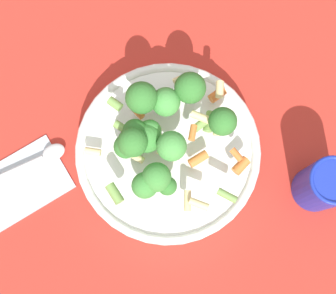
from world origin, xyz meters
TOP-DOWN VIEW (x-y plane):
  - ground_plane at (0.00, 0.00)m, footprint 3.00×3.00m
  - bowl at (0.00, 0.00)m, footprint 0.28×0.28m
  - pasta_salad at (-0.00, 0.02)m, footprint 0.23×0.23m
  - cup at (0.17, -0.16)m, footprint 0.07×0.07m
  - napkin at (-0.22, 0.08)m, footprint 0.15×0.10m
  - spoon at (-0.18, 0.10)m, footprint 0.17×0.03m

SIDE VIEW (x-z plane):
  - ground_plane at x=0.00m, z-range 0.00..0.00m
  - napkin at x=-0.22m, z-range 0.00..0.01m
  - spoon at x=-0.18m, z-range 0.01..0.02m
  - bowl at x=0.00m, z-range 0.00..0.05m
  - cup at x=0.17m, z-range 0.00..0.10m
  - pasta_salad at x=0.00m, z-range 0.05..0.14m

